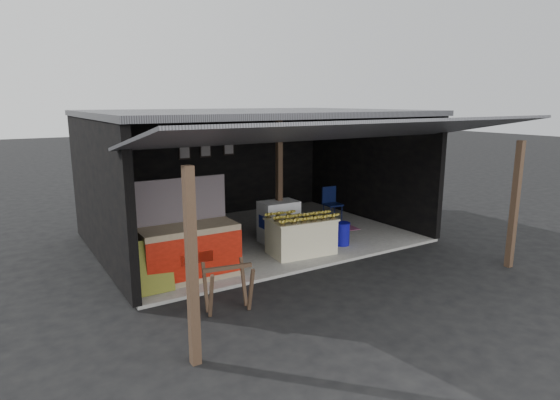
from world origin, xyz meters
TOP-DOWN VIEW (x-y plane):
  - ground at (0.00, 0.00)m, footprint 80.00×80.00m
  - concrete_slab at (0.00, 2.50)m, footprint 7.00×5.00m
  - shophouse at (0.00, 2.82)m, footprint 7.40×7.29m
  - banana_table at (0.18, 0.83)m, footprint 1.46×0.99m
  - banana_pile at (0.18, 0.83)m, footprint 1.34×0.88m
  - white_crate at (0.22, 1.79)m, footprint 0.87×0.61m
  - neighbor_stall at (-2.34, 0.76)m, footprint 1.76×0.81m
  - green_signboard at (-3.08, 0.40)m, footprint 0.62×0.21m
  - sawhorse at (-2.31, -0.80)m, footprint 0.78×0.77m
  - water_barrel at (1.30, 0.83)m, footprint 0.33×0.33m
  - plastic_chair at (2.45, 2.72)m, footprint 0.46×0.46m
  - magenta_rug at (1.82, 2.16)m, footprint 1.61×1.17m
  - picture_frames at (-0.17, 4.89)m, footprint 1.62×0.04m

SIDE VIEW (x-z plane):
  - ground at x=0.00m, z-range 0.00..0.00m
  - concrete_slab at x=0.00m, z-range 0.00..0.06m
  - magenta_rug at x=1.82m, z-range 0.06..0.07m
  - water_barrel at x=1.30m, z-range 0.06..0.54m
  - banana_table at x=0.18m, z-range 0.06..0.82m
  - sawhorse at x=-2.31m, z-range 0.10..0.85m
  - green_signboard at x=-3.08m, z-range 0.06..0.98m
  - white_crate at x=0.22m, z-range 0.06..1.00m
  - neighbor_stall at x=-2.34m, z-range -0.30..1.50m
  - plastic_chair at x=2.45m, z-range 0.14..1.06m
  - banana_pile at x=0.18m, z-range 0.82..0.97m
  - picture_frames at x=-0.17m, z-range 1.70..2.16m
  - shophouse at x=0.00m, z-range 0.59..3.61m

